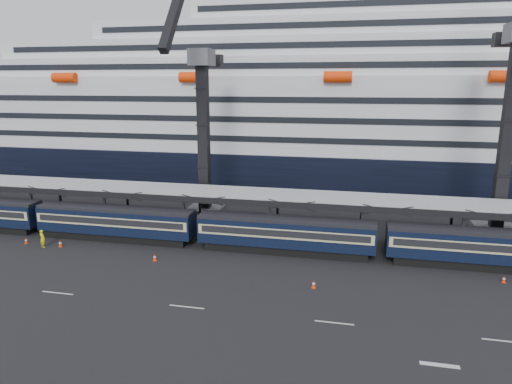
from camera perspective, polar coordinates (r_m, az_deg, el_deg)
ground at (r=40.47m, az=12.94°, el=-13.22°), size 260.00×260.00×0.00m
lane_markings at (r=37.02m, az=26.29°, el=-17.03°), size 111.00×4.27×0.02m
train at (r=48.99m, az=7.56°, el=-5.40°), size 133.05×3.00×4.05m
canopy at (r=51.85m, az=13.17°, el=-1.07°), size 130.00×6.25×5.53m
cruise_ship at (r=82.44m, az=12.47°, el=9.26°), size 214.09×28.84×34.00m
crane_dark_near at (r=58.32m, az=-6.70°, el=7.45°), size 4.50×17.75×35.08m
crane_dark_mid at (r=56.40m, az=29.12°, el=7.12°), size 4.50×18.24×39.64m
worker at (r=56.41m, az=-25.15°, el=-5.31°), size 0.88×0.74×2.05m
traffic_cone_a at (r=56.07m, az=-23.27°, el=-5.92°), size 0.40×0.40×0.80m
traffic_cone_b at (r=58.83m, az=-26.81°, el=-5.44°), size 0.35×0.35×0.71m
traffic_cone_c at (r=48.80m, az=-12.54°, el=-7.96°), size 0.39×0.39×0.78m
traffic_cone_d at (r=42.05m, az=7.23°, el=-11.33°), size 0.39×0.39×0.77m
traffic_cone_e at (r=48.53m, az=28.58°, el=-9.53°), size 0.34×0.34×0.69m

